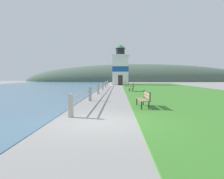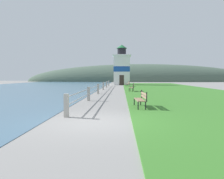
# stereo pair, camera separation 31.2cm
# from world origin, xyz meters

# --- Properties ---
(ground_plane) EXTENTS (160.00, 160.00, 0.00)m
(ground_plane) POSITION_xyz_m (0.00, 0.00, 0.00)
(ground_plane) COLOR gray
(grass_verge) EXTENTS (12.00, 56.58, 0.06)m
(grass_verge) POSITION_xyz_m (7.40, 18.86, 0.03)
(grass_verge) COLOR #387528
(grass_verge) RESTS_ON ground_plane
(water_strip) EXTENTS (24.00, 90.53, 0.01)m
(water_strip) POSITION_xyz_m (-13.90, 18.86, 0.01)
(water_strip) COLOR #476B84
(water_strip) RESTS_ON ground_plane
(seawall_railing) EXTENTS (0.18, 31.24, 0.99)m
(seawall_railing) POSITION_xyz_m (-1.30, 16.53, 0.59)
(seawall_railing) COLOR #A8A399
(seawall_railing) RESTS_ON ground_plane
(park_bench_near) EXTENTS (0.56, 1.85, 0.94)m
(park_bench_near) POSITION_xyz_m (2.07, 3.72, 0.54)
(park_bench_near) COLOR #846B51
(park_bench_near) RESTS_ON ground_plane
(park_bench_midway) EXTENTS (0.64, 1.69, 0.94)m
(park_bench_midway) POSITION_xyz_m (2.21, 16.39, 0.54)
(park_bench_midway) COLOR #846B51
(park_bench_midway) RESTS_ON ground_plane
(park_bench_far) EXTENTS (0.62, 1.72, 0.94)m
(park_bench_far) POSITION_xyz_m (2.12, 29.07, 0.54)
(park_bench_far) COLOR #846B51
(park_bench_far) RESTS_ON ground_plane
(lighthouse) EXTENTS (3.68, 3.68, 8.19)m
(lighthouse) POSITION_xyz_m (1.07, 36.85, 3.49)
(lighthouse) COLOR white
(lighthouse) RESTS_ON ground_plane
(distant_hillside) EXTENTS (80.00, 16.00, 12.00)m
(distant_hillside) POSITION_xyz_m (8.00, 67.72, 0.00)
(distant_hillside) COLOR #475B4C
(distant_hillside) RESTS_ON ground_plane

